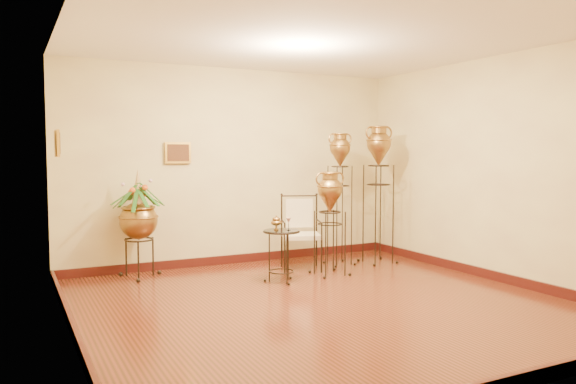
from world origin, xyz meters
name	(u,v)px	position (x,y,z in m)	size (l,w,h in m)	color
ground	(322,303)	(0.00, 0.00, 0.00)	(5.00, 5.00, 0.00)	maroon
room_shell	(322,140)	(-0.01, 0.01, 1.73)	(5.02, 5.02, 2.81)	#EEE799
amphora_tall	(340,197)	(1.29, 1.72, 0.97)	(0.44, 0.44, 1.90)	black
amphora_mid	(378,193)	(1.85, 1.57, 1.02)	(0.59, 0.59, 2.01)	black
amphora_short	(330,223)	(0.81, 1.19, 0.69)	(0.50, 0.50, 1.38)	black
planter_urn	(138,216)	(-1.46, 2.15, 0.79)	(0.89, 0.89, 1.42)	black
armchair	(301,233)	(0.62, 1.64, 0.51)	(0.72, 0.70, 1.02)	black
side_table	(281,255)	(0.05, 1.09, 0.34)	(0.50, 0.50, 0.82)	black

